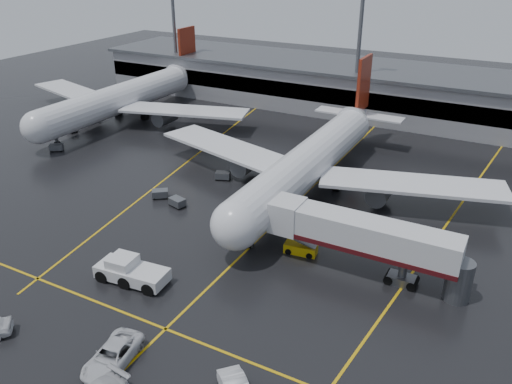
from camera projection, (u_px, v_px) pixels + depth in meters
The scene contains 19 objects.
ground at pixel (279, 219), 61.43m from camera, with size 220.00×220.00×0.00m, color black.
apron_line_centre at pixel (279, 219), 61.43m from camera, with size 0.25×90.00×0.02m, color gold.
apron_line_stop at pixel (166, 329), 43.96m from camera, with size 60.00×0.25×0.02m, color gold.
apron_line_left at pixel (188, 161), 77.89m from camera, with size 0.25×70.00×0.02m, color gold.
apron_line_right at pixel (451, 218), 61.70m from camera, with size 0.25×70.00×0.02m, color gold.
terminal at pixel (390, 92), 97.62m from camera, with size 122.00×19.00×8.60m.
light_mast_left at pixel (174, 24), 107.67m from camera, with size 3.00×1.20×25.45m.
light_mast_mid at pixel (360, 39), 90.63m from camera, with size 3.00×1.20×25.45m.
main_airliner at pixel (312, 159), 67.31m from camera, with size 48.80×45.60×14.10m.
second_airliner at pixel (125, 97), 94.72m from camera, with size 48.80×45.60×14.10m.
jet_bridge at pixel (363, 238), 49.91m from camera, with size 19.90×3.40×6.05m.
pushback_tractor at pixel (130, 272), 49.90m from camera, with size 7.35×3.64×2.54m.
belt_loader at pixel (301, 249), 54.55m from camera, with size 3.58×1.98×2.17m.
service_van_a at pixel (113, 356), 39.98m from camera, with size 2.70×5.86×1.63m, color silver.
baggage_cart_a at pixel (177, 202), 64.21m from camera, with size 2.27×1.77×1.12m.
baggage_cart_b at pixel (160, 193), 66.35m from camera, with size 2.38×2.24×1.12m.
baggage_cart_c at pixel (223, 175), 71.56m from camera, with size 2.32×1.90×1.12m.
baggage_cart_d at pixel (72, 128), 89.65m from camera, with size 2.31×1.87×1.12m.
baggage_cart_e at pixel (56, 147), 81.43m from camera, with size 2.38×2.24×1.12m.
Camera 1 is at (23.11, -48.81, 29.58)m, focal length 36.34 mm.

